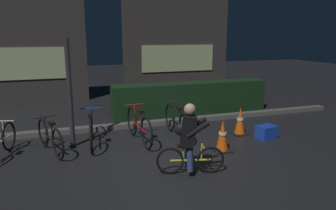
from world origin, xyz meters
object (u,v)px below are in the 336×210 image
object	(u,v)px
parked_bike_center_right	(139,126)
cyclist	(189,138)
parked_bike_left_mid	(50,137)
traffic_cone_far	(240,121)
traffic_cone_near	(223,136)
street_post	(70,94)
parked_bike_right_mid	(177,122)
blue_crate	(266,132)
parked_bike_center_left	(91,130)

from	to	relation	value
parked_bike_center_right	cyclist	world-z (taller)	cyclist
parked_bike_left_mid	traffic_cone_far	size ratio (longest dim) A/B	2.21
parked_bike_center_right	traffic_cone_far	xyz separation A→B (m)	(2.44, -0.28, -0.04)
traffic_cone_near	street_post	bearing A→B (deg)	155.99
parked_bike_center_right	traffic_cone_near	distance (m)	1.88
parked_bike_left_mid	traffic_cone_far	bearing A→B (deg)	-111.39
parked_bike_right_mid	parked_bike_center_right	bearing A→B (deg)	94.16
traffic_cone_near	blue_crate	size ratio (longest dim) A/B	1.50
street_post	parked_bike_center_left	world-z (taller)	street_post
traffic_cone_far	cyclist	size ratio (longest dim) A/B	0.54
parked_bike_right_mid	cyclist	world-z (taller)	cyclist
parked_bike_center_right	cyclist	xyz separation A→B (m)	(0.42, -1.90, 0.26)
street_post	parked_bike_center_left	bearing A→B (deg)	-7.70
parked_bike_left_mid	cyclist	xyz separation A→B (m)	(2.29, -1.81, 0.30)
parked_bike_center_left	traffic_cone_near	size ratio (longest dim) A/B	2.54
traffic_cone_near	cyclist	world-z (taller)	cyclist
street_post	parked_bike_center_right	size ratio (longest dim) A/B	1.31
parked_bike_left_mid	cyclist	distance (m)	2.94
parked_bike_center_left	blue_crate	distance (m)	3.99
parked_bike_center_right	blue_crate	xyz separation A→B (m)	(2.87, -0.75, -0.21)
parked_bike_left_mid	parked_bike_right_mid	world-z (taller)	parked_bike_right_mid
parked_bike_center_right	traffic_cone_far	distance (m)	2.46
blue_crate	parked_bike_center_left	bearing A→B (deg)	167.74
parked_bike_center_left	parked_bike_right_mid	xyz separation A→B (m)	(1.97, -0.05, 0.01)
parked_bike_center_left	parked_bike_right_mid	world-z (taller)	parked_bike_right_mid
parked_bike_left_mid	street_post	bearing A→B (deg)	-80.28
traffic_cone_near	traffic_cone_far	distance (m)	1.29
parked_bike_right_mid	traffic_cone_near	world-z (taller)	parked_bike_right_mid
street_post	parked_bike_center_right	xyz separation A→B (m)	(1.43, -0.15, -0.79)
street_post	traffic_cone_far	size ratio (longest dim) A/B	3.44
traffic_cone_far	traffic_cone_near	bearing A→B (deg)	-137.57
street_post	traffic_cone_far	bearing A→B (deg)	-6.37
parked_bike_right_mid	blue_crate	bearing A→B (deg)	-111.20
parked_bike_center_right	parked_bike_right_mid	distance (m)	0.93
parked_bike_center_right	parked_bike_right_mid	size ratio (longest dim) A/B	1.02
traffic_cone_near	parked_bike_center_left	bearing A→B (deg)	153.72
parked_bike_center_right	traffic_cone_far	size ratio (longest dim) A/B	2.62
parked_bike_center_left	cyclist	xyz separation A→B (m)	(1.45, -2.00, 0.28)
parked_bike_right_mid	blue_crate	world-z (taller)	parked_bike_right_mid
street_post	cyclist	distance (m)	2.81
parked_bike_left_mid	blue_crate	bearing A→B (deg)	-116.78
street_post	blue_crate	xyz separation A→B (m)	(4.29, -0.90, -1.00)
parked_bike_left_mid	parked_bike_center_right	xyz separation A→B (m)	(1.87, 0.09, 0.04)
parked_bike_center_left	blue_crate	bearing A→B (deg)	-96.26
parked_bike_center_right	cyclist	bearing A→B (deg)	-171.76
cyclist	traffic_cone_near	bearing A→B (deg)	50.39
traffic_cone_far	parked_bike_center_right	bearing A→B (deg)	173.53
street_post	cyclist	world-z (taller)	street_post
street_post	parked_bike_right_mid	distance (m)	2.49
parked_bike_right_mid	traffic_cone_far	size ratio (longest dim) A/B	2.58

